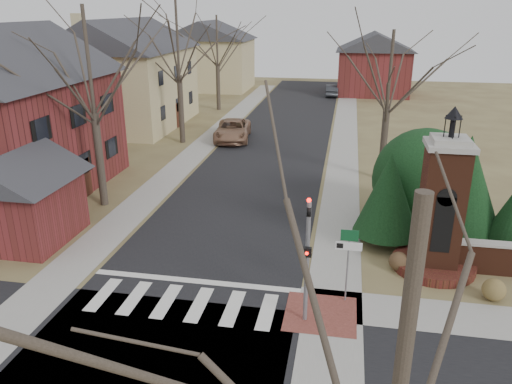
% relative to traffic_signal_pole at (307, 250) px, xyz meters
% --- Properties ---
extents(ground, '(120.00, 120.00, 0.00)m').
position_rel_traffic_signal_pole_xyz_m(ground, '(-4.30, -0.57, -2.59)').
color(ground, brown).
rests_on(ground, ground).
extents(main_street, '(8.00, 70.00, 0.01)m').
position_rel_traffic_signal_pole_xyz_m(main_street, '(-4.30, 21.43, -2.58)').
color(main_street, black).
rests_on(main_street, ground).
extents(cross_street, '(120.00, 8.00, 0.01)m').
position_rel_traffic_signal_pole_xyz_m(cross_street, '(-4.30, -3.57, -2.58)').
color(cross_street, black).
rests_on(cross_street, ground).
extents(crosswalk_zone, '(8.00, 2.20, 0.02)m').
position_rel_traffic_signal_pole_xyz_m(crosswalk_zone, '(-4.30, 0.23, -2.58)').
color(crosswalk_zone, silver).
rests_on(crosswalk_zone, ground).
extents(stop_bar, '(8.00, 0.35, 0.02)m').
position_rel_traffic_signal_pole_xyz_m(stop_bar, '(-4.30, 1.73, -2.58)').
color(stop_bar, silver).
rests_on(stop_bar, ground).
extents(sidewalk_right_main, '(2.00, 60.00, 0.02)m').
position_rel_traffic_signal_pole_xyz_m(sidewalk_right_main, '(0.90, 21.43, -2.58)').
color(sidewalk_right_main, gray).
rests_on(sidewalk_right_main, ground).
extents(sidewalk_left, '(2.00, 60.00, 0.02)m').
position_rel_traffic_signal_pole_xyz_m(sidewalk_left, '(-9.50, 21.43, -2.58)').
color(sidewalk_left, gray).
rests_on(sidewalk_left, ground).
extents(curb_apron, '(2.40, 2.40, 0.02)m').
position_rel_traffic_signal_pole_xyz_m(curb_apron, '(0.50, 0.43, -2.57)').
color(curb_apron, brown).
rests_on(curb_apron, ground).
extents(traffic_signal_pole, '(0.28, 0.41, 4.50)m').
position_rel_traffic_signal_pole_xyz_m(traffic_signal_pole, '(0.00, 0.00, 0.00)').
color(traffic_signal_pole, slate).
rests_on(traffic_signal_pole, ground).
extents(sign_post, '(0.90, 0.07, 2.75)m').
position_rel_traffic_signal_pole_xyz_m(sign_post, '(1.29, 1.41, -0.64)').
color(sign_post, slate).
rests_on(sign_post, ground).
extents(brick_gate_monument, '(3.20, 3.20, 6.47)m').
position_rel_traffic_signal_pole_xyz_m(brick_gate_monument, '(4.70, 4.42, -0.42)').
color(brick_gate_monument, '#502617').
rests_on(brick_gate_monument, ground).
extents(house_stucco_left, '(9.80, 12.80, 9.28)m').
position_rel_traffic_signal_pole_xyz_m(house_stucco_left, '(-17.80, 26.42, 2.01)').
color(house_stucco_left, tan).
rests_on(house_stucco_left, ground).
extents(garage_left, '(4.80, 4.80, 4.29)m').
position_rel_traffic_signal_pole_xyz_m(garage_left, '(-12.82, 3.92, -0.35)').
color(garage_left, maroon).
rests_on(garage_left, ground).
extents(house_distant_left, '(10.80, 8.80, 8.53)m').
position_rel_traffic_signal_pole_xyz_m(house_distant_left, '(-16.31, 47.42, 1.66)').
color(house_distant_left, tan).
rests_on(house_distant_left, ground).
extents(house_distant_right, '(8.80, 8.80, 7.30)m').
position_rel_traffic_signal_pole_xyz_m(house_distant_right, '(3.69, 47.42, 1.06)').
color(house_distant_right, maroon).
rests_on(house_distant_right, ground).
extents(evergreen_near, '(2.80, 2.80, 4.10)m').
position_rel_traffic_signal_pole_xyz_m(evergreen_near, '(2.90, 6.43, -0.29)').
color(evergreen_near, '#473D33').
rests_on(evergreen_near, ground).
extents(evergreen_mid, '(3.40, 3.40, 4.70)m').
position_rel_traffic_signal_pole_xyz_m(evergreen_mid, '(6.20, 7.63, 0.01)').
color(evergreen_mid, '#473D33').
rests_on(evergreen_mid, ground).
extents(evergreen_mass, '(4.80, 4.80, 4.80)m').
position_rel_traffic_signal_pole_xyz_m(evergreen_mass, '(4.70, 8.93, -0.19)').
color(evergreen_mass, black).
rests_on(evergreen_mass, ground).
extents(bare_tree_0, '(8.05, 8.05, 11.15)m').
position_rel_traffic_signal_pole_xyz_m(bare_tree_0, '(-11.30, 8.43, 5.11)').
color(bare_tree_0, '#473D33').
rests_on(bare_tree_0, ground).
extents(bare_tree_1, '(8.40, 8.40, 11.64)m').
position_rel_traffic_signal_pole_xyz_m(bare_tree_1, '(-11.30, 21.43, 5.44)').
color(bare_tree_1, '#473D33').
rests_on(bare_tree_1, ground).
extents(bare_tree_2, '(7.35, 7.35, 10.19)m').
position_rel_traffic_signal_pole_xyz_m(bare_tree_2, '(-11.80, 34.43, 4.44)').
color(bare_tree_2, '#473D33').
rests_on(bare_tree_2, ground).
extents(bare_tree_3, '(7.00, 7.00, 9.70)m').
position_rel_traffic_signal_pole_xyz_m(bare_tree_3, '(3.20, 15.43, 4.10)').
color(bare_tree_3, '#473D33').
rests_on(bare_tree_3, ground).
extents(bare_tree_4, '(6.65, 6.65, 9.21)m').
position_rel_traffic_signal_pole_xyz_m(bare_tree_4, '(1.70, -9.57, 3.77)').
color(bare_tree_4, '#473D33').
rests_on(bare_tree_4, ground).
extents(pickup_truck, '(3.21, 5.78, 1.53)m').
position_rel_traffic_signal_pole_xyz_m(pickup_truck, '(-7.70, 22.86, -1.82)').
color(pickup_truck, '#986E53').
rests_on(pickup_truck, ground).
extents(distant_car, '(1.48, 3.99, 1.30)m').
position_rel_traffic_signal_pole_xyz_m(distant_car, '(-0.90, 44.65, -1.93)').
color(distant_car, '#323439').
rests_on(distant_car, ground).
extents(dry_shrub_left, '(0.76, 0.76, 0.76)m').
position_rel_traffic_signal_pole_xyz_m(dry_shrub_left, '(3.32, 4.03, -2.21)').
color(dry_shrub_left, '#4D3823').
rests_on(dry_shrub_left, ground).
extents(dry_shrub_right, '(0.81, 0.81, 0.81)m').
position_rel_traffic_signal_pole_xyz_m(dry_shrub_right, '(6.44, 2.43, -2.18)').
color(dry_shrub_right, brown).
rests_on(dry_shrub_right, ground).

